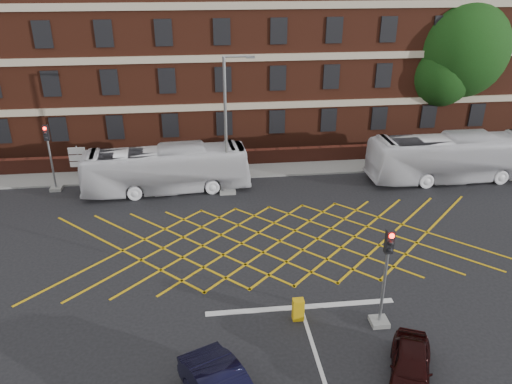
{
  "coord_description": "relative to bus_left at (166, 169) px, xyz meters",
  "views": [
    {
      "loc": [
        -3.85,
        -20.15,
        13.16
      ],
      "look_at": [
        -1.31,
        1.5,
        3.12
      ],
      "focal_mm": 35.0,
      "sensor_mm": 36.0,
      "label": 1
    }
  ],
  "objects": [
    {
      "name": "ground",
      "position": [
        6.05,
        -9.15,
        -1.44
      ],
      "size": [
        120.0,
        120.0,
        0.0
      ],
      "primitive_type": "plane",
      "color": "black",
      "rests_on": "ground"
    },
    {
      "name": "victorian_building",
      "position": [
        6.29,
        12.85,
        6.39
      ],
      "size": [
        51.0,
        12.17,
        20.4
      ],
      "color": "#522215",
      "rests_on": "ground"
    },
    {
      "name": "boundary_wall",
      "position": [
        6.05,
        3.85,
        -0.89
      ],
      "size": [
        56.0,
        0.5,
        1.1
      ],
      "primitive_type": "cube",
      "color": "#4D1F14",
      "rests_on": "ground"
    },
    {
      "name": "far_pavement",
      "position": [
        6.05,
        2.85,
        -1.38
      ],
      "size": [
        60.0,
        3.0,
        0.12
      ],
      "primitive_type": "cube",
      "color": "slate",
      "rests_on": "ground"
    },
    {
      "name": "box_junction_hatching",
      "position": [
        6.05,
        -7.15,
        -1.43
      ],
      "size": [
        8.22,
        8.22,
        0.02
      ],
      "primitive_type": "cube",
      "rotation": [
        0.0,
        0.0,
        0.79
      ],
      "color": "#CC990C",
      "rests_on": "ground"
    },
    {
      "name": "stop_line",
      "position": [
        6.05,
        -12.65,
        -1.43
      ],
      "size": [
        8.0,
        0.3,
        0.02
      ],
      "primitive_type": "cube",
      "color": "silver",
      "rests_on": "ground"
    },
    {
      "name": "bus_left",
      "position": [
        0.0,
        0.0,
        0.0
      ],
      "size": [
        10.5,
        3.14,
        2.88
      ],
      "primitive_type": "imported",
      "rotation": [
        0.0,
        0.0,
        1.64
      ],
      "color": "silver",
      "rests_on": "ground"
    },
    {
      "name": "bus_right",
      "position": [
        18.55,
        -0.42,
        0.1
      ],
      "size": [
        11.1,
        2.66,
        3.09
      ],
      "primitive_type": "imported",
      "rotation": [
        0.0,
        0.0,
        1.58
      ],
      "color": "silver",
      "rests_on": "ground"
    },
    {
      "name": "car_maroon",
      "position": [
        8.99,
        -16.97,
        -0.86
      ],
      "size": [
        2.63,
        3.68,
        1.17
      ],
      "primitive_type": "imported",
      "rotation": [
        0.0,
        0.0,
        -0.41
      ],
      "color": "black",
      "rests_on": "ground"
    },
    {
      "name": "deciduous_tree",
      "position": [
        22.33,
        8.43,
        5.13
      ],
      "size": [
        7.95,
        7.82,
        11.03
      ],
      "color": "black",
      "rests_on": "ground"
    },
    {
      "name": "traffic_light_near",
      "position": [
        8.95,
        -14.05,
        0.32
      ],
      "size": [
        0.7,
        0.7,
        4.27
      ],
      "color": "slate",
      "rests_on": "ground"
    },
    {
      "name": "traffic_light_far",
      "position": [
        -7.05,
        0.86,
        0.32
      ],
      "size": [
        0.7,
        0.7,
        4.27
      ],
      "color": "slate",
      "rests_on": "ground"
    },
    {
      "name": "street_lamp",
      "position": [
        3.81,
        -0.71,
        1.41
      ],
      "size": [
        2.25,
        1.0,
        8.42
      ],
      "color": "slate",
      "rests_on": "ground"
    },
    {
      "name": "direction_signs",
      "position": [
        -5.94,
        2.82,
        -0.06
      ],
      "size": [
        1.1,
        0.16,
        2.2
      ],
      "color": "gray",
      "rests_on": "ground"
    },
    {
      "name": "utility_cabinet",
      "position": [
        5.78,
        -13.37,
        -0.97
      ],
      "size": [
        0.45,
        0.35,
        0.95
      ],
      "primitive_type": "cube",
      "color": "#CA9A0B",
      "rests_on": "ground"
    }
  ]
}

